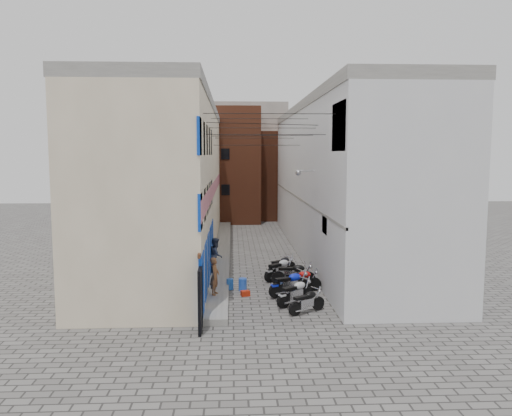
{
  "coord_description": "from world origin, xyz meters",
  "views": [
    {
      "loc": [
        -1.41,
        -16.9,
        5.99
      ],
      "look_at": [
        -0.11,
        10.68,
        3.0
      ],
      "focal_mm": 35.0,
      "sensor_mm": 36.0,
      "label": 1
    }
  ],
  "objects": [
    {
      "name": "building_right",
      "position": [
        5.0,
        13.0,
        4.51
      ],
      "size": [
        5.94,
        26.0,
        9.0
      ],
      "color": "silver",
      "rests_on": "ground"
    },
    {
      "name": "water_jug_near",
      "position": [
        -0.99,
        4.53,
        0.28
      ],
      "size": [
        0.39,
        0.39,
        0.56
      ],
      "primitive_type": "cylinder",
      "rotation": [
        0.0,
        0.0,
        -0.1
      ],
      "color": "blue",
      "rests_on": "ground"
    },
    {
      "name": "building_far_brick_right",
      "position": [
        3.0,
        30.0,
        4.0
      ],
      "size": [
        5.0,
        6.0,
        8.0
      ],
      "primitive_type": "cube",
      "color": "brown",
      "rests_on": "ground"
    },
    {
      "name": "water_jug_far",
      "position": [
        -1.55,
        4.79,
        0.24
      ],
      "size": [
        0.37,
        0.37,
        0.48
      ],
      "primitive_type": "cylinder",
      "rotation": [
        0.0,
        0.0,
        -0.24
      ],
      "color": "blue",
      "rests_on": "ground"
    },
    {
      "name": "motorcycle_f",
      "position": [
        0.86,
        6.36,
        0.58
      ],
      "size": [
        1.95,
        1.77,
        1.16
      ],
      "primitive_type": null,
      "rotation": [
        0.0,
        0.0,
        -0.88
      ],
      "color": "#ABABB0",
      "rests_on": "ground"
    },
    {
      "name": "ground",
      "position": [
        0.0,
        0.0,
        0.0
      ],
      "size": [
        90.0,
        90.0,
        0.0
      ],
      "primitive_type": "plane",
      "color": "#575552",
      "rests_on": "ground"
    },
    {
      "name": "red_crate",
      "position": [
        -0.89,
        3.73,
        0.11
      ],
      "size": [
        0.42,
        0.36,
        0.22
      ],
      "primitive_type": "cube",
      "rotation": [
        0.0,
        0.0,
        0.31
      ],
      "color": "#A7220B",
      "rests_on": "ground"
    },
    {
      "name": "building_far_concrete",
      "position": [
        0.0,
        34.0,
        5.5
      ],
      "size": [
        8.0,
        5.0,
        11.0
      ],
      "primitive_type": "cube",
      "color": "slate",
      "rests_on": "ground"
    },
    {
      "name": "motorcycle_b",
      "position": [
        1.08,
        2.36,
        0.56
      ],
      "size": [
        1.91,
        1.63,
        1.11
      ],
      "primitive_type": null,
      "rotation": [
        0.0,
        0.0,
        -0.94
      ],
      "color": "silver",
      "rests_on": "ground"
    },
    {
      "name": "motorcycle_a",
      "position": [
        1.37,
        1.33,
        0.49
      ],
      "size": [
        1.73,
        1.37,
        0.99
      ],
      "primitive_type": null,
      "rotation": [
        0.0,
        0.0,
        -1.0
      ],
      "color": "black",
      "rests_on": "ground"
    },
    {
      "name": "motorcycle_d",
      "position": [
        1.53,
        4.35,
        0.55
      ],
      "size": [
        1.91,
        0.68,
        1.09
      ],
      "primitive_type": null,
      "rotation": [
        0.0,
        0.0,
        -1.53
      ],
      "color": "red",
      "rests_on": "ground"
    },
    {
      "name": "far_shopfront",
      "position": [
        0.0,
        25.2,
        1.2
      ],
      "size": [
        2.0,
        0.3,
        2.4
      ],
      "primitive_type": "cube",
      "color": "black",
      "rests_on": "ground"
    },
    {
      "name": "motorcycle_c",
      "position": [
        1.01,
        3.61,
        0.59
      ],
      "size": [
        2.11,
        1.42,
        1.17
      ],
      "primitive_type": null,
      "rotation": [
        0.0,
        0.0,
        -1.14
      ],
      "color": "#0D1DC3",
      "rests_on": "ground"
    },
    {
      "name": "motorcycle_e",
      "position": [
        1.36,
        5.34,
        0.59
      ],
      "size": [
        2.09,
        0.83,
        1.18
      ],
      "primitive_type": null,
      "rotation": [
        0.0,
        0.0,
        -1.67
      ],
      "color": "black",
      "rests_on": "ground"
    },
    {
      "name": "plinth",
      "position": [
        -2.05,
        13.0,
        0.12
      ],
      "size": [
        0.9,
        26.0,
        0.25
      ],
      "primitive_type": "cube",
      "color": "slate",
      "rests_on": "ground"
    },
    {
      "name": "overhead_wires",
      "position": [
        0.0,
        7.64,
        7.12
      ],
      "size": [
        5.8,
        13.02,
        1.32
      ],
      "color": "black",
      "rests_on": "ground"
    },
    {
      "name": "motorcycle_g",
      "position": [
        1.04,
        7.41,
        0.52
      ],
      "size": [
        1.77,
        1.56,
        1.04
      ],
      "primitive_type": null,
      "rotation": [
        0.0,
        0.0,
        -0.91
      ],
      "color": "black",
      "rests_on": "ground"
    },
    {
      "name": "person_b",
      "position": [
        -2.24,
        7.14,
        1.09
      ],
      "size": [
        0.72,
        0.88,
        1.68
      ],
      "primitive_type": "imported",
      "rotation": [
        0.0,
        0.0,
        1.47
      ],
      "color": "#373F53",
      "rests_on": "plinth"
    },
    {
      "name": "person_a",
      "position": [
        -2.16,
        3.16,
        1.02
      ],
      "size": [
        0.48,
        0.62,
        1.54
      ],
      "primitive_type": "imported",
      "rotation": [
        0.0,
        0.0,
        1.36
      ],
      "color": "brown",
      "rests_on": "plinth"
    },
    {
      "name": "building_left",
      "position": [
        -4.98,
        12.95,
        4.5
      ],
      "size": [
        5.1,
        27.0,
        9.0
      ],
      "color": "#C5B595",
      "rests_on": "ground"
    },
    {
      "name": "building_far_brick_left",
      "position": [
        -2.0,
        28.0,
        5.0
      ],
      "size": [
        6.0,
        6.0,
        10.0
      ],
      "primitive_type": "cube",
      "color": "brown",
      "rests_on": "ground"
    }
  ]
}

